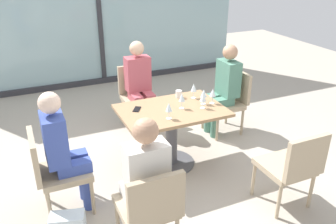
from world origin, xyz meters
name	(u,v)px	position (x,y,z in m)	size (l,w,h in m)	color
ground_plane	(171,163)	(0.00, 0.00, 0.00)	(12.00, 12.00, 0.00)	#A89E8E
window_wall_backdrop	(99,20)	(0.00, 3.20, 1.21)	(5.54, 0.10, 2.70)	#95B7BC
dining_table_main	(171,125)	(0.00, 0.00, 0.53)	(1.19, 0.81, 0.73)	#997551
chair_side_end	(54,168)	(-1.37, -0.31, 0.50)	(0.50, 0.46, 0.87)	tan
chair_near_window	(137,93)	(0.00, 1.20, 0.50)	(0.46, 0.51, 0.87)	tan
chair_far_right	(230,98)	(1.10, 0.47, 0.50)	(0.50, 0.46, 0.87)	tan
chair_front_left	(150,206)	(-0.74, -1.20, 0.50)	(0.46, 0.50, 0.87)	tan
chair_front_right	(293,165)	(0.74, -1.20, 0.50)	(0.46, 0.50, 0.87)	tan
person_side_end	(63,147)	(-1.26, -0.31, 0.70)	(0.39, 0.34, 1.26)	#384C9E
person_near_window	(139,82)	(0.00, 1.09, 0.70)	(0.34, 0.39, 1.26)	#B24C56
person_far_right	(224,86)	(0.99, 0.47, 0.70)	(0.39, 0.34, 1.26)	#4C7F6B
person_front_left	(144,178)	(-0.74, -1.09, 0.70)	(0.34, 0.39, 1.26)	silver
wine_glass_0	(204,94)	(0.40, -0.02, 0.86)	(0.07, 0.07, 0.18)	silver
wine_glass_1	(182,98)	(0.11, -0.03, 0.86)	(0.07, 0.07, 0.18)	silver
wine_glass_2	(194,88)	(0.38, 0.19, 0.86)	(0.07, 0.07, 0.18)	silver
wine_glass_3	(213,93)	(0.51, -0.04, 0.86)	(0.07, 0.07, 0.18)	silver
wine_glass_4	(169,107)	(-0.13, -0.22, 0.86)	(0.07, 0.07, 0.18)	silver
wine_glass_5	(203,97)	(0.34, -0.12, 0.86)	(0.07, 0.07, 0.18)	silver
coffee_cup	(179,94)	(0.22, 0.28, 0.78)	(0.08, 0.08, 0.09)	white
cell_phone_on_table	(137,109)	(-0.37, 0.15, 0.73)	(0.07, 0.14, 0.01)	black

